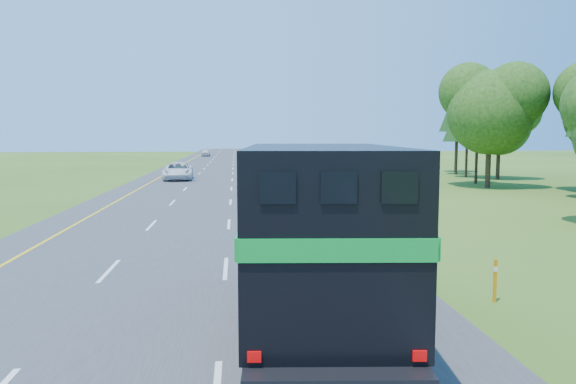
% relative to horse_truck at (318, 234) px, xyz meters
% --- Properties ---
extents(road, '(15.00, 260.00, 0.04)m').
position_rel_horse_truck_xyz_m(road, '(-3.93, 36.06, -2.18)').
color(road, '#38383A').
rests_on(road, ground).
extents(lane_markings, '(11.15, 260.00, 0.01)m').
position_rel_horse_truck_xyz_m(lane_markings, '(-3.93, 36.06, -2.16)').
color(lane_markings, yellow).
rests_on(lane_markings, road).
extents(horse_truck, '(3.52, 9.32, 4.04)m').
position_rel_horse_truck_xyz_m(horse_truck, '(0.00, 0.00, 0.00)').
color(horse_truck, black).
rests_on(horse_truck, road).
extents(white_suv, '(3.09, 6.10, 1.65)m').
position_rel_horse_truck_xyz_m(white_suv, '(-7.24, 42.59, -1.34)').
color(white_suv, silver).
rests_on(white_suv, road).
extents(far_car, '(1.72, 4.25, 1.45)m').
position_rel_horse_truck_xyz_m(far_car, '(-7.75, 102.46, -1.44)').
color(far_car, silver).
rests_on(far_car, road).
extents(delineator, '(0.09, 0.05, 1.13)m').
position_rel_horse_truck_xyz_m(delineator, '(4.88, 1.84, -1.60)').
color(delineator, orange).
rests_on(delineator, ground).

